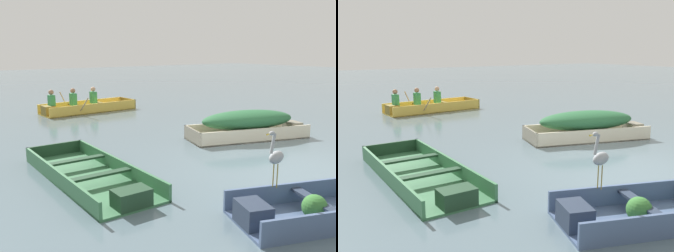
{
  "view_description": "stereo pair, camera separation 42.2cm",
  "coord_description": "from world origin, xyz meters",
  "views": [
    {
      "loc": [
        -6.2,
        -4.21,
        2.33
      ],
      "look_at": [
        -0.53,
        3.52,
        0.35
      ],
      "focal_mm": 40.0,
      "sensor_mm": 36.0,
      "label": 1
    },
    {
      "loc": [
        -5.86,
        -4.45,
        2.33
      ],
      "look_at": [
        -0.53,
        3.52,
        0.35
      ],
      "focal_mm": 40.0,
      "sensor_mm": 36.0,
      "label": 2
    }
  ],
  "objects": [
    {
      "name": "skiff_cream_mid_moored",
      "position": [
        1.23,
        2.32,
        0.43
      ],
      "size": [
        3.34,
        1.95,
        0.75
      ],
      "color": "beige",
      "rests_on": "ground"
    },
    {
      "name": "rowboat_yellow_with_crew",
      "position": [
        -0.57,
        8.85,
        0.21
      ],
      "size": [
        3.58,
        2.36,
        0.92
      ],
      "color": "#E5BC47",
      "rests_on": "ground"
    },
    {
      "name": "skiff_green_near_moored",
      "position": [
        -3.54,
        1.75,
        0.09
      ],
      "size": [
        1.26,
        3.53,
        0.3
      ],
      "color": "#387047",
      "rests_on": "ground"
    },
    {
      "name": "ground_plane",
      "position": [
        0.0,
        0.0,
        0.0
      ],
      "size": [
        80.0,
        80.0,
        0.0
      ],
      "primitive_type": "plane",
      "color": "slate"
    },
    {
      "name": "heron_on_dinghy",
      "position": [
        -2.05,
        -1.07,
        0.88
      ],
      "size": [
        0.46,
        0.19,
        0.84
      ],
      "color": "olive",
      "rests_on": "dinghy_slate_blue_foreground"
    }
  ]
}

